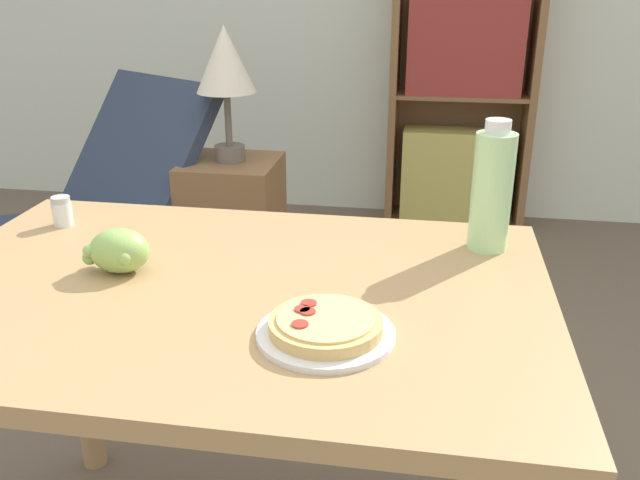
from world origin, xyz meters
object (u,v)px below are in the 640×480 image
drink_bottle (492,190)px  bookshelf (460,106)px  lounge_chair_near (108,245)px  side_table (234,239)px  table_lamp (225,66)px  grape_bunch (118,251)px  pizza_on_plate (326,328)px  salt_shaker (62,211)px

drink_bottle → bookshelf: size_ratio=0.19×
lounge_chair_near → side_table: bearing=42.1°
drink_bottle → side_table: bearing=129.7°
bookshelf → table_lamp: bookshelf is taller
lounge_chair_near → table_lamp: bearing=42.1°
grape_bunch → lounge_chair_near: lounge_chair_near is taller
lounge_chair_near → side_table: lounge_chair_near is taller
pizza_on_plate → salt_shaker: 0.75m
salt_shaker → side_table: (0.07, 1.03, -0.47)m
table_lamp → salt_shaker: bearing=-93.7°
drink_bottle → salt_shaker: drink_bottle is taller
lounge_chair_near → bookshelf: bookshelf is taller
grape_bunch → side_table: grape_bunch is taller
salt_shaker → table_lamp: 1.05m
salt_shaker → lounge_chair_near: 1.13m
grape_bunch → side_table: size_ratio=0.21×
drink_bottle → bookshelf: 2.19m
lounge_chair_near → side_table: (0.47, 0.09, 0.02)m
drink_bottle → side_table: drink_bottle is taller
salt_shaker → bookshelf: 2.39m
grape_bunch → table_lamp: size_ratio=0.26×
drink_bottle → lounge_chair_near: bearing=145.0°
bookshelf → drink_bottle: bearing=-90.4°
grape_bunch → salt_shaker: (-0.23, 0.21, -0.01)m
bookshelf → lounge_chair_near: bearing=-136.5°
drink_bottle → table_lamp: size_ratio=0.55×
lounge_chair_near → side_table: size_ratio=1.58×
bookshelf → pizza_on_plate: bearing=-96.2°
salt_shaker → bookshelf: (0.92, 2.20, -0.16)m
pizza_on_plate → side_table: (-0.58, 1.41, -0.45)m
pizza_on_plate → salt_shaker: size_ratio=3.27×
bookshelf → table_lamp: (-0.85, -1.17, 0.33)m
drink_bottle → salt_shaker: bearing=-178.8°
lounge_chair_near → salt_shaker: bearing=-35.2°
side_table → table_lamp: size_ratio=1.29×
salt_shaker → bookshelf: bearing=67.3°
lounge_chair_near → drink_bottle: bearing=-3.7°
drink_bottle → lounge_chair_near: 1.71m
bookshelf → side_table: bearing=-126.2°
lounge_chair_near → table_lamp: (0.47, 0.09, 0.67)m
pizza_on_plate → bookshelf: 2.60m
table_lamp → grape_bunch: bearing=-82.6°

